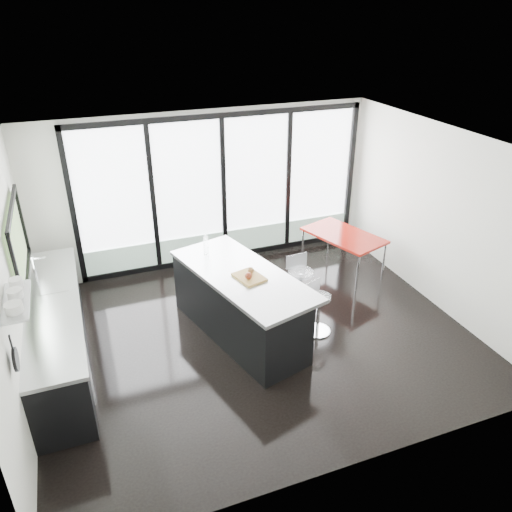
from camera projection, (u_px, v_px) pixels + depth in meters
name	position (u px, v px, depth m)	size (l,w,h in m)	color
floor	(257.00, 335.00, 7.33)	(6.00, 5.00, 0.00)	black
ceiling	(257.00, 147.00, 6.04)	(6.00, 5.00, 0.00)	white
wall_back	(222.00, 196.00, 8.88)	(6.00, 0.09, 2.80)	silver
wall_front	(353.00, 364.00, 4.61)	(6.00, 0.00, 2.80)	silver
wall_left	(14.00, 269.00, 5.90)	(0.26, 5.00, 2.80)	silver
wall_right	(440.00, 219.00, 7.63)	(0.00, 5.00, 2.80)	silver
counter_cabinets	(58.00, 333.00, 6.60)	(0.69, 3.24, 1.36)	black
island	(238.00, 304.00, 7.15)	(1.62, 2.61, 1.29)	black
bar_stool_near	(318.00, 314.00, 7.27)	(0.39, 0.39, 0.63)	silver
bar_stool_far	(300.00, 291.00, 7.74)	(0.45, 0.45, 0.72)	silver
red_table	(342.00, 253.00, 8.86)	(0.80, 1.40, 0.75)	maroon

